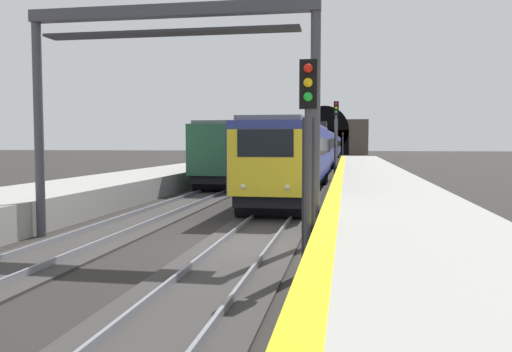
# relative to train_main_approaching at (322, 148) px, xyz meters

# --- Properties ---
(ground_plane) EXTENTS (320.00, 320.00, 0.00)m
(ground_plane) POSITION_rel_train_main_approaching_xyz_m (-44.95, -0.00, -2.24)
(ground_plane) COLOR #282623
(platform_right) EXTENTS (112.00, 4.41, 1.09)m
(platform_right) POSITION_rel_train_main_approaching_xyz_m (-44.95, -4.25, -1.69)
(platform_right) COLOR #9E9B93
(platform_right) RESTS_ON ground_plane
(platform_right_edge_strip) EXTENTS (112.00, 0.50, 0.01)m
(platform_right_edge_strip) POSITION_rel_train_main_approaching_xyz_m (-44.95, -2.29, -1.14)
(platform_right_edge_strip) COLOR yellow
(platform_right_edge_strip) RESTS_ON platform_right
(track_main_line) EXTENTS (160.00, 2.82, 0.21)m
(track_main_line) POSITION_rel_train_main_approaching_xyz_m (-44.95, -0.00, -2.20)
(track_main_line) COLOR #383533
(track_main_line) RESTS_ON ground_plane
(track_adjacent_line) EXTENTS (160.00, 2.74, 0.21)m
(track_adjacent_line) POSITION_rel_train_main_approaching_xyz_m (-44.95, 4.75, -2.20)
(track_adjacent_line) COLOR #383533
(track_adjacent_line) RESTS_ON ground_plane
(train_main_approaching) EXTENTS (82.12, 3.13, 4.80)m
(train_main_approaching) POSITION_rel_train_main_approaching_xyz_m (0.00, 0.00, 0.00)
(train_main_approaching) COLOR navy
(train_main_approaching) RESTS_ON ground_plane
(train_adjacent_platform) EXTENTS (61.57, 3.12, 5.03)m
(train_adjacent_platform) POSITION_rel_train_main_approaching_xyz_m (-0.32, 4.75, 0.13)
(train_adjacent_platform) COLOR #235638
(train_adjacent_platform) RESTS_ON ground_plane
(railway_signal_near) EXTENTS (0.39, 0.38, 4.69)m
(railway_signal_near) POSITION_rel_train_main_approaching_xyz_m (-47.80, -1.89, 0.63)
(railway_signal_near) COLOR #38383D
(railway_signal_near) RESTS_ON ground_plane
(railway_signal_mid) EXTENTS (0.39, 0.38, 6.00)m
(railway_signal_mid) POSITION_rel_train_main_approaching_xyz_m (-18.52, -1.89, 1.35)
(railway_signal_mid) COLOR #4C4C54
(railway_signal_mid) RESTS_ON ground_plane
(railway_signal_far) EXTENTS (0.39, 0.38, 4.93)m
(railway_signal_far) POSITION_rel_train_main_approaching_xyz_m (49.63, -1.89, 0.67)
(railway_signal_far) COLOR #38383D
(railway_signal_far) RESTS_ON ground_plane
(overhead_signal_gantry) EXTENTS (0.70, 8.71, 6.88)m
(overhead_signal_gantry) POSITION_rel_train_main_approaching_xyz_m (-44.41, 2.38, 2.98)
(overhead_signal_gantry) COLOR #3F3F47
(overhead_signal_gantry) RESTS_ON ground_plane
(tunnel_portal) EXTENTS (2.24, 19.66, 11.12)m
(tunnel_portal) POSITION_rel_train_main_approaching_xyz_m (62.92, 2.38, 1.81)
(tunnel_portal) COLOR #51473D
(tunnel_portal) RESTS_ON ground_plane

